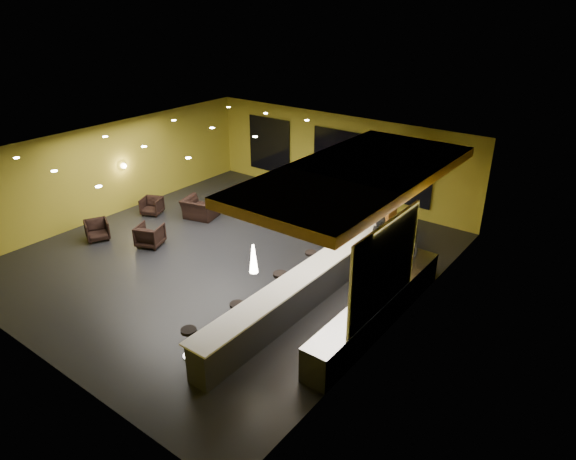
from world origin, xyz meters
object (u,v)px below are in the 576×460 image
Objects in this scene: staff_a at (378,244)px; bar_stool_0 at (189,339)px; prep_counter at (378,310)px; armchair_a at (97,230)px; bar_counter at (303,291)px; armchair_c at (152,206)px; bar_stool_2 at (280,282)px; pendant_2 at (362,195)px; pendant_0 at (253,259)px; bar_stool_1 at (237,313)px; bar_stool_4 at (340,240)px; armchair_b at (150,235)px; column at (386,198)px; pendant_1 at (315,223)px; staff_c at (409,250)px; bar_stool_3 at (311,260)px; staff_b at (400,246)px; armchair_d at (200,208)px.

bar_stool_0 is at bearing -97.44° from staff_a.
prep_counter reaches higher than armchair_a.
bar_counter is 8.60m from armchair_c.
pendant_2 is at bearing 76.15° from bar_stool_2.
pendant_0 is at bearing -48.54° from armchair_c.
bar_counter reaches higher than bar_stool_1.
bar_stool_0 is at bearing -105.21° from bar_counter.
bar_counter is 11.06× the size of bar_stool_4.
bar_counter is 9.66× the size of armchair_b.
prep_counter is at bearing -64.00° from column.
armchair_b is at bearing 162.98° from pendant_0.
pendant_1 is (0.00, -4.10, 0.60)m from column.
bar_counter is 6.32m from armchair_b.
pendant_2 is 9.25m from armchair_a.
staff_c is at bearing 56.78° from bar_stool_2.
pendant_1 is 0.95× the size of armchair_c.
column reaches higher than bar_stool_0.
staff_a reaches higher than bar_stool_4.
pendant_2 reaches higher than bar_counter.
staff_a is 0.92m from staff_c.
bar_stool_3 is at bearing -123.50° from pendant_2.
staff_c reaches higher than staff_b.
pendant_2 is 0.85× the size of armchair_b.
armchair_b is 5.57m from bar_stool_2.
bar_stool_1 reaches higher than armchair_a.
pendant_1 is 3.57m from staff_c.
bar_stool_1 is (-0.73, -6.44, -1.25)m from column.
pendant_0 reaches higher than bar_counter.
bar_stool_2 is at bearing -106.31° from staff_c.
pendant_1 is at bearing 90.00° from pendant_0.
armchair_d is at bearing -163.44° from column.
armchair_a is at bearing 0.86° from armchair_b.
bar_stool_4 is (5.44, 3.41, 0.09)m from armchair_b.
bar_stool_2 is at bearing 157.51° from armchair_b.
prep_counter is 3.28× the size of staff_a.
bar_stool_1 is at bearing -71.56° from armchair_a.
pendant_2 is at bearing -21.15° from bar_stool_4.
pendant_2 is 3.64m from bar_stool_2.
bar_stool_4 is at bearing -162.69° from staff_c.
armchair_c is at bearing -165.83° from staff_a.
bar_stool_2 reaches higher than bar_stool_4.
bar_counter reaches higher than armchair_c.
staff_a is 2.52× the size of bar_stool_3.
armchair_d is 7.43m from bar_stool_1.
bar_stool_4 is at bearing 173.03° from staff_a.
column is at bearing 83.49° from bar_stool_0.
bar_counter is at bearing -96.89° from staff_c.
armchair_a is 7.67m from bar_stool_0.
prep_counter is at bearing 40.62° from bar_stool_1.
staff_c is (1.48, -1.24, -0.94)m from column.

